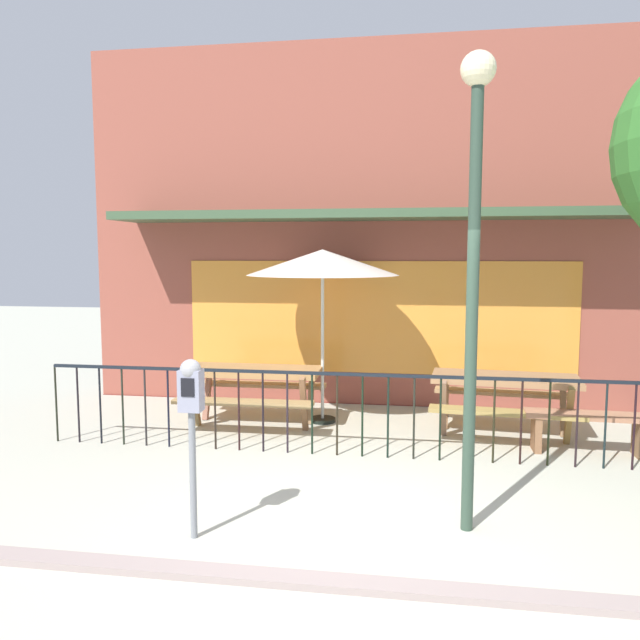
{
  "coord_description": "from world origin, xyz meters",
  "views": [
    {
      "loc": [
        0.6,
        -5.02,
        2.31
      ],
      "look_at": [
        -0.55,
        2.32,
        1.52
      ],
      "focal_mm": 35.13,
      "sensor_mm": 36.0,
      "label": 1
    }
  ],
  "objects_px": {
    "picnic_table_left": "(253,380)",
    "patio_bench": "(587,424)",
    "picnic_table_right": "(505,389)",
    "street_lamp": "(474,225)",
    "patio_umbrella": "(323,263)",
    "parking_meter_near": "(191,401)"
  },
  "relations": [
    {
      "from": "picnic_table_right",
      "to": "patio_umbrella",
      "type": "distance_m",
      "value": 2.87
    },
    {
      "from": "picnic_table_right",
      "to": "street_lamp",
      "type": "distance_m",
      "value": 3.51
    },
    {
      "from": "picnic_table_right",
      "to": "patio_bench",
      "type": "xyz_separation_m",
      "value": [
        0.86,
        -0.58,
        -0.26
      ]
    },
    {
      "from": "picnic_table_left",
      "to": "patio_bench",
      "type": "relative_size",
      "value": 1.28
    },
    {
      "from": "picnic_table_left",
      "to": "street_lamp",
      "type": "distance_m",
      "value": 4.33
    },
    {
      "from": "picnic_table_right",
      "to": "patio_umbrella",
      "type": "height_order",
      "value": "patio_umbrella"
    },
    {
      "from": "picnic_table_left",
      "to": "street_lamp",
      "type": "bearing_deg",
      "value": -47.67
    },
    {
      "from": "street_lamp",
      "to": "parking_meter_near",
      "type": "bearing_deg",
      "value": -167.12
    },
    {
      "from": "picnic_table_left",
      "to": "picnic_table_right",
      "type": "distance_m",
      "value": 3.27
    },
    {
      "from": "patio_umbrella",
      "to": "parking_meter_near",
      "type": "relative_size",
      "value": 1.6
    },
    {
      "from": "picnic_table_right",
      "to": "parking_meter_near",
      "type": "distance_m",
      "value": 4.45
    },
    {
      "from": "picnic_table_left",
      "to": "patio_umbrella",
      "type": "distance_m",
      "value": 1.83
    },
    {
      "from": "picnic_table_left",
      "to": "patio_bench",
      "type": "distance_m",
      "value": 4.18
    },
    {
      "from": "patio_umbrella",
      "to": "patio_bench",
      "type": "bearing_deg",
      "value": -15.43
    },
    {
      "from": "patio_bench",
      "to": "parking_meter_near",
      "type": "xyz_separation_m",
      "value": [
        -3.74,
        -2.78,
        0.79
      ]
    },
    {
      "from": "picnic_table_right",
      "to": "picnic_table_left",
      "type": "bearing_deg",
      "value": 179.76
    },
    {
      "from": "parking_meter_near",
      "to": "street_lamp",
      "type": "height_order",
      "value": "street_lamp"
    },
    {
      "from": "picnic_table_right",
      "to": "street_lamp",
      "type": "height_order",
      "value": "street_lamp"
    },
    {
      "from": "patio_umbrella",
      "to": "patio_bench",
      "type": "relative_size",
      "value": 1.68
    },
    {
      "from": "picnic_table_left",
      "to": "parking_meter_near",
      "type": "height_order",
      "value": "parking_meter_near"
    },
    {
      "from": "patio_umbrella",
      "to": "parking_meter_near",
      "type": "height_order",
      "value": "patio_umbrella"
    },
    {
      "from": "patio_umbrella",
      "to": "street_lamp",
      "type": "distance_m",
      "value": 3.61
    }
  ]
}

